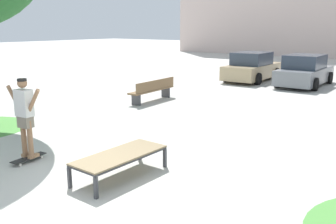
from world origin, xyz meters
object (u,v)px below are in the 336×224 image
skateboard (29,158)px  car_grey (305,71)px  skater (25,113)px  skate_box (120,156)px  park_bench (153,90)px  car_tan (252,68)px

skateboard → car_grey: 14.19m
skateboard → skater: (-0.00, 0.00, 0.99)m
skate_box → skateboard: skate_box is taller
skateboard → park_bench: park_bench is taller
skater → car_grey: 14.18m
skate_box → car_grey: bearing=93.6°
car_tan → park_bench: 7.54m
car_tan → car_grey: 2.78m
car_tan → park_bench: size_ratio=1.76×
skate_box → skateboard: bearing=-164.5°
skateboard → car_tan: car_tan is taller
skater → skateboard: bearing=-83.9°
car_grey → skater: bearing=-95.2°
car_tan → park_bench: car_tan is taller
car_tan → park_bench: (-0.61, -7.51, -0.24)m
car_tan → car_grey: (2.78, -0.10, 0.00)m
car_tan → skate_box: bearing=-75.1°
skateboard → car_grey: (1.29, 14.12, 0.61)m
skater → skate_box: bearing=15.4°
skate_box → car_tan: size_ratio=0.45×
park_bench → skateboard: bearing=-72.6°
car_grey → park_bench: (-3.39, -7.41, -0.24)m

